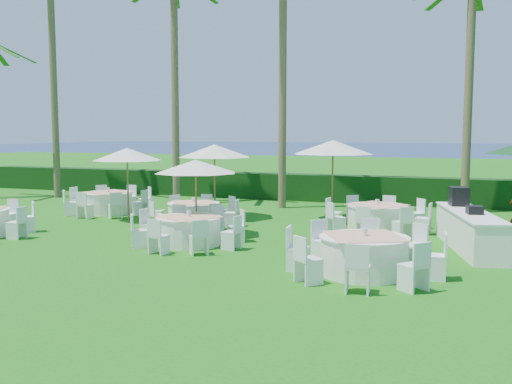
# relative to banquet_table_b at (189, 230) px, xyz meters

# --- Properties ---
(ground) EXTENTS (120.00, 120.00, 0.00)m
(ground) POSITION_rel_banquet_table_b_xyz_m (-0.60, -0.78, -0.42)
(ground) COLOR #196210
(ground) RESTS_ON ground
(hedge) EXTENTS (34.00, 1.00, 1.20)m
(hedge) POSITION_rel_banquet_table_b_xyz_m (-0.60, 11.22, 0.18)
(hedge) COLOR black
(hedge) RESTS_ON ground
(ocean) EXTENTS (260.00, 260.00, 0.00)m
(ocean) POSITION_rel_banquet_table_b_xyz_m (-0.60, 101.22, -0.42)
(ocean) COLOR navy
(ocean) RESTS_ON ground
(banquet_table_b) EXTENTS (3.16, 3.16, 0.95)m
(banquet_table_b) POSITION_rel_banquet_table_b_xyz_m (0.00, 0.00, 0.00)
(banquet_table_b) COLOR white
(banquet_table_b) RESTS_ON ground
(banquet_table_c) EXTENTS (3.45, 3.45, 1.03)m
(banquet_table_c) POSITION_rel_banquet_table_b_xyz_m (5.15, -1.62, 0.04)
(banquet_table_c) COLOR white
(banquet_table_c) RESTS_ON ground
(banquet_table_d) EXTENTS (3.29, 3.29, 0.99)m
(banquet_table_d) POSITION_rel_banquet_table_b_xyz_m (-5.81, 4.42, 0.02)
(banquet_table_d) COLOR white
(banquet_table_d) RESTS_ON ground
(banquet_table_e) EXTENTS (3.07, 3.07, 0.93)m
(banquet_table_e) POSITION_rel_banquet_table_b_xyz_m (-1.43, 3.07, -0.01)
(banquet_table_e) COLOR white
(banquet_table_e) RESTS_ON ground
(banquet_table_f) EXTENTS (3.33, 3.33, 1.00)m
(banquet_table_f) POSITION_rel_banquet_table_b_xyz_m (4.51, 4.17, 0.02)
(banquet_table_f) COLOR white
(banquet_table_f) RESTS_ON ground
(umbrella_a) EXTENTS (2.42, 2.42, 2.56)m
(umbrella_a) POSITION_rel_banquet_table_b_xyz_m (-4.15, 3.29, 1.92)
(umbrella_a) COLOR brown
(umbrella_a) RESTS_ON ground
(umbrella_b) EXTENTS (2.52, 2.52, 2.30)m
(umbrella_b) POSITION_rel_banquet_table_b_xyz_m (-0.45, 1.34, 1.68)
(umbrella_b) COLOR brown
(umbrella_b) RESTS_ON ground
(umbrella_c) EXTENTS (2.70, 2.70, 2.68)m
(umbrella_c) POSITION_rel_banquet_table_b_xyz_m (-1.46, 4.82, 2.03)
(umbrella_c) COLOR brown
(umbrella_c) RESTS_ON ground
(umbrella_d) EXTENTS (2.83, 2.83, 2.84)m
(umbrella_d) POSITION_rel_banquet_table_b_xyz_m (2.66, 5.83, 2.17)
(umbrella_d) COLOR brown
(umbrella_d) RESTS_ON ground
(buffet_table) EXTENTS (1.98, 4.45, 1.55)m
(buffet_table) POSITION_rel_banquet_table_b_xyz_m (7.26, 2.16, 0.13)
(buffet_table) COLOR white
(buffet_table) RESTS_ON ground
(palm_a) EXTENTS (4.33, 4.31, 11.16)m
(palm_a) POSITION_rel_banquet_table_b_xyz_m (-11.34, 8.10, 5.64)
(palm_a) COLOR brown
(palm_a) RESTS_ON ground
(palm_b) EXTENTS (4.40, 4.10, 9.94)m
(palm_b) POSITION_rel_banquet_table_b_xyz_m (-5.13, 8.59, 5.02)
(palm_b) COLOR brown
(palm_b) RESTS_ON ground
(palm_c) EXTENTS (4.24, 4.38, 11.00)m
(palm_c) POSITION_rel_banquet_table_b_xyz_m (-0.06, 8.39, 5.56)
(palm_c) COLOR brown
(palm_c) RESTS_ON ground
(palm_d) EXTENTS (4.17, 4.40, 9.04)m
(palm_d) POSITION_rel_banquet_table_b_xyz_m (7.03, 9.49, 4.56)
(palm_d) COLOR brown
(palm_d) RESTS_ON ground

